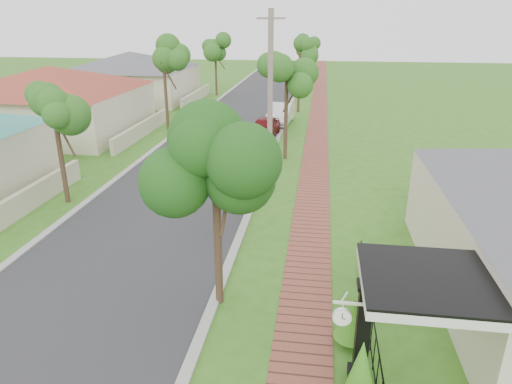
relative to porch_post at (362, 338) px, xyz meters
The scene contains 16 objects.
ground 4.79m from the porch_post, 167.60° to the left, with size 160.00×160.00×0.00m, color #356417.
road 22.34m from the porch_post, 109.77° to the left, with size 7.00×120.00×0.02m, color #28282B.
kerb_right 21.39m from the porch_post, 100.52° to the left, with size 0.30×120.00×0.10m, color #9E9E99.
kerb_left 23.83m from the porch_post, 118.07° to the left, with size 0.30×120.00×0.10m, color #9E9E99.
sidewalk 21.07m from the porch_post, 93.54° to the left, with size 1.50×120.00×0.03m, color brown.
porch_post is the anchor object (origin of this frame).
picket_fence 1.21m from the porch_post, 70.71° to the left, with size 0.03×8.02×1.00m.
street_trees 29.02m from the porch_post, 104.93° to the left, with size 10.70×37.65×5.89m.
hedge_row 1.03m from the porch_post, 95.83° to the right, with size 0.91×4.34×1.94m.
far_house_red 28.70m from the porch_post, 132.91° to the left, with size 15.56×15.56×4.60m.
far_house_grey 40.09m from the porch_post, 119.15° to the left, with size 15.56×15.56×4.60m.
parked_car_red 22.35m from the porch_post, 102.56° to the left, with size 1.59×3.95×1.34m, color maroon.
parked_car_white 26.52m from the porch_post, 99.00° to the left, with size 1.58×4.52×1.49m, color white.
near_tree 5.48m from the porch_post, 146.31° to the left, with size 2.07×2.07×5.32m.
utility_pole 12.56m from the porch_post, 106.04° to the left, with size 1.20×0.24×8.02m.
station_clock 1.04m from the porch_post, 140.75° to the right, with size 0.66×0.13×0.56m.
Camera 1 is at (3.40, -9.38, 7.67)m, focal length 32.00 mm.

